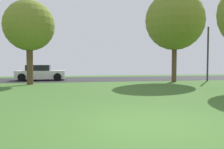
% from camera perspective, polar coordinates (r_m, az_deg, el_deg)
% --- Properties ---
extents(ground_plane, '(44.00, 44.00, 0.00)m').
position_cam_1_polar(ground_plane, '(6.09, 7.93, -11.88)').
color(ground_plane, '#3D6628').
extents(road_strip, '(44.00, 6.40, 0.01)m').
position_cam_1_polar(road_strip, '(21.73, -5.42, -1.14)').
color(road_strip, '#28282B').
rests_on(road_strip, ground_plane).
extents(birch_tree_lone, '(4.65, 4.65, 7.19)m').
position_cam_1_polar(birch_tree_lone, '(19.67, 15.03, 12.51)').
color(birch_tree_lone, brown).
rests_on(birch_tree_lone, ground_plane).
extents(oak_tree_left, '(3.51, 3.51, 5.88)m').
position_cam_1_polar(oak_tree_left, '(17.60, -19.53, 11.07)').
color(oak_tree_left, brown).
rests_on(oak_tree_left, ground_plane).
extents(parked_car_white, '(4.11, 2.04, 1.33)m').
position_cam_1_polar(parked_car_white, '(21.36, -17.02, 0.32)').
color(parked_car_white, white).
rests_on(parked_car_white, ground_plane).
extents(street_lamp_post, '(0.14, 0.14, 4.50)m').
position_cam_1_polar(street_lamp_post, '(21.13, 22.30, 4.63)').
color(street_lamp_post, '#2D2D33').
rests_on(street_lamp_post, ground_plane).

